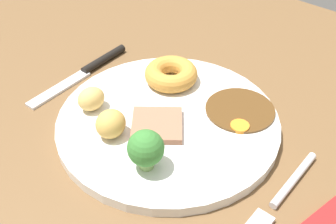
{
  "coord_description": "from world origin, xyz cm",
  "views": [
    {
      "loc": [
        -23.67,
        33.17,
        39.46
      ],
      "look_at": [
        2.09,
        2.81,
        6.0
      ],
      "focal_mm": 44.63,
      "sensor_mm": 36.0,
      "label": 1
    }
  ],
  "objects": [
    {
      "name": "broccoli_floret",
      "position": [
        -1.4,
        10.6,
        7.74
      ],
      "size": [
        4.08,
        4.08,
        4.89
      ],
      "color": "#8CB766",
      "rests_on": "dinner_plate"
    },
    {
      "name": "roast_potato_left",
      "position": [
        5.31,
        9.49,
        6.71
      ],
      "size": [
        4.0,
        4.31,
        3.43
      ],
      "primitive_type": "ellipsoid",
      "rotation": [
        0.0,
        0.0,
        4.86
      ],
      "color": "tan",
      "rests_on": "dinner_plate"
    },
    {
      "name": "meat_slice_main",
      "position": [
        1.99,
        5.02,
        5.4
      ],
      "size": [
        8.64,
        8.64,
        0.8
      ],
      "primitive_type": "cube",
      "rotation": [
        0.0,
        0.0,
        3.83
      ],
      "color": "#9E664C",
      "rests_on": "dinner_plate"
    },
    {
      "name": "fork",
      "position": [
        -14.56,
        4.25,
        3.99
      ],
      "size": [
        2.03,
        15.26,
        0.9
      ],
      "rotation": [
        0.0,
        0.0,
        1.58
      ],
      "color": "silver",
      "rests_on": "dining_table"
    },
    {
      "name": "roast_potato_right",
      "position": [
        10.86,
        7.64,
        6.53
      ],
      "size": [
        3.44,
        3.94,
        3.07
      ],
      "primitive_type": "ellipsoid",
      "rotation": [
        0.0,
        0.0,
        1.46
      ],
      "color": "#D8B260",
      "rests_on": "dinner_plate"
    },
    {
      "name": "gravy_pool",
      "position": [
        -4.02,
        -4.34,
        5.15
      ],
      "size": [
        8.95,
        8.95,
        0.3
      ],
      "primitive_type": "cylinder",
      "color": "#563819",
      "rests_on": "dinner_plate"
    },
    {
      "name": "knife",
      "position": [
        19.17,
        1.21,
        4.05
      ],
      "size": [
        2.12,
        18.54,
        1.2
      ],
      "rotation": [
        0.0,
        0.0,
        1.61
      ],
      "color": "black",
      "rests_on": "dining_table"
    },
    {
      "name": "dinner_plate",
      "position": [
        2.09,
        2.81,
        4.3
      ],
      "size": [
        28.11,
        28.11,
        1.4
      ],
      "primitive_type": "cylinder",
      "color": "white",
      "rests_on": "dining_table"
    },
    {
      "name": "carrot_coin_front",
      "position": [
        -5.81,
        -1.48,
        5.24
      ],
      "size": [
        2.34,
        2.34,
        0.49
      ],
      "primitive_type": "cylinder",
      "color": "orange",
      "rests_on": "dinner_plate"
    },
    {
      "name": "yorkshire_pudding",
      "position": [
        6.9,
        -3.52,
        6.25
      ],
      "size": [
        7.4,
        7.4,
        2.5
      ],
      "primitive_type": "torus",
      "color": "#C68938",
      "rests_on": "dinner_plate"
    },
    {
      "name": "dining_table",
      "position": [
        0.0,
        0.0,
        1.8
      ],
      "size": [
        120.0,
        84.0,
        3.6
      ],
      "primitive_type": "cube",
      "color": "brown",
      "rests_on": "ground"
    }
  ]
}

